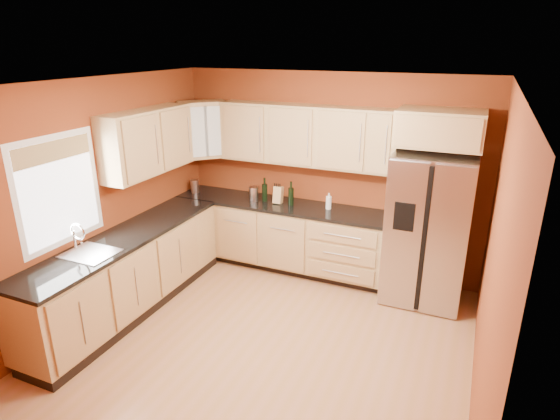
% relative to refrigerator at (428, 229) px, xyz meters
% --- Properties ---
extents(floor, '(4.00, 4.00, 0.00)m').
position_rel_refrigerator_xyz_m(floor, '(-1.35, -1.62, -0.89)').
color(floor, '#A36E3F').
rests_on(floor, ground).
extents(ceiling, '(4.00, 4.00, 0.00)m').
position_rel_refrigerator_xyz_m(ceiling, '(-1.35, -1.62, 1.71)').
color(ceiling, silver).
rests_on(ceiling, wall_back).
extents(wall_back, '(4.00, 0.04, 2.60)m').
position_rel_refrigerator_xyz_m(wall_back, '(-1.35, 0.38, 0.41)').
color(wall_back, maroon).
rests_on(wall_back, floor).
extents(wall_front, '(4.00, 0.04, 2.60)m').
position_rel_refrigerator_xyz_m(wall_front, '(-1.35, -3.62, 0.41)').
color(wall_front, maroon).
rests_on(wall_front, floor).
extents(wall_left, '(0.04, 4.00, 2.60)m').
position_rel_refrigerator_xyz_m(wall_left, '(-3.35, -1.62, 0.41)').
color(wall_left, maroon).
rests_on(wall_left, floor).
extents(wall_right, '(0.04, 4.00, 2.60)m').
position_rel_refrigerator_xyz_m(wall_right, '(0.65, -1.62, 0.41)').
color(wall_right, maroon).
rests_on(wall_right, floor).
extents(base_cabinets_back, '(2.90, 0.60, 0.88)m').
position_rel_refrigerator_xyz_m(base_cabinets_back, '(-1.90, 0.07, -0.45)').
color(base_cabinets_back, '#A37A4F').
rests_on(base_cabinets_back, floor).
extents(base_cabinets_left, '(0.60, 2.80, 0.88)m').
position_rel_refrigerator_xyz_m(base_cabinets_left, '(-3.05, -1.62, -0.45)').
color(base_cabinets_left, '#A37A4F').
rests_on(base_cabinets_left, floor).
extents(countertop_back, '(2.90, 0.62, 0.04)m').
position_rel_refrigerator_xyz_m(countertop_back, '(-1.90, 0.06, 0.01)').
color(countertop_back, black).
rests_on(countertop_back, base_cabinets_back).
extents(countertop_left, '(0.62, 2.80, 0.04)m').
position_rel_refrigerator_xyz_m(countertop_left, '(-3.04, -1.62, 0.01)').
color(countertop_left, black).
rests_on(countertop_left, base_cabinets_left).
extents(upper_cabinets_back, '(2.30, 0.33, 0.75)m').
position_rel_refrigerator_xyz_m(upper_cabinets_back, '(-1.60, 0.21, 0.94)').
color(upper_cabinets_back, '#A37A4F').
rests_on(upper_cabinets_back, wall_back).
extents(upper_cabinets_left, '(0.33, 1.35, 0.75)m').
position_rel_refrigerator_xyz_m(upper_cabinets_left, '(-3.19, -0.90, 0.94)').
color(upper_cabinets_left, '#A37A4F').
rests_on(upper_cabinets_left, wall_left).
extents(corner_upper_cabinet, '(0.67, 0.67, 0.75)m').
position_rel_refrigerator_xyz_m(corner_upper_cabinet, '(-3.02, 0.04, 0.94)').
color(corner_upper_cabinet, '#A37A4F').
rests_on(corner_upper_cabinet, wall_back).
extents(over_fridge_cabinet, '(0.92, 0.60, 0.40)m').
position_rel_refrigerator_xyz_m(over_fridge_cabinet, '(0.00, 0.07, 1.16)').
color(over_fridge_cabinet, '#A37A4F').
rests_on(over_fridge_cabinet, wall_back).
extents(refrigerator, '(0.90, 0.75, 1.78)m').
position_rel_refrigerator_xyz_m(refrigerator, '(0.00, 0.00, 0.00)').
color(refrigerator, silver).
rests_on(refrigerator, floor).
extents(window, '(0.03, 0.90, 1.00)m').
position_rel_refrigerator_xyz_m(window, '(-3.33, -2.12, 0.66)').
color(window, white).
rests_on(window, wall_left).
extents(sink_faucet, '(0.50, 0.42, 0.30)m').
position_rel_refrigerator_xyz_m(sink_faucet, '(-3.04, -2.12, 0.18)').
color(sink_faucet, white).
rests_on(sink_faucet, countertop_left).
extents(canister_left, '(0.13, 0.13, 0.20)m').
position_rel_refrigerator_xyz_m(canister_left, '(-2.26, 0.02, 0.13)').
color(canister_left, silver).
rests_on(canister_left, countertop_back).
extents(canister_right, '(0.15, 0.15, 0.19)m').
position_rel_refrigerator_xyz_m(canister_right, '(-3.20, 0.03, 0.12)').
color(canister_right, silver).
rests_on(canister_right, countertop_back).
extents(wine_bottle_a, '(0.08, 0.08, 0.32)m').
position_rel_refrigerator_xyz_m(wine_bottle_a, '(-1.75, 0.07, 0.19)').
color(wine_bottle_a, black).
rests_on(wine_bottle_a, countertop_back).
extents(wine_bottle_b, '(0.09, 0.09, 0.32)m').
position_rel_refrigerator_xyz_m(wine_bottle_b, '(-2.13, 0.08, 0.19)').
color(wine_bottle_b, black).
rests_on(wine_bottle_b, countertop_back).
extents(knife_block, '(0.11, 0.10, 0.22)m').
position_rel_refrigerator_xyz_m(knife_block, '(-1.93, 0.08, 0.14)').
color(knife_block, tan).
rests_on(knife_block, countertop_back).
extents(soap_dispenser, '(0.08, 0.08, 0.21)m').
position_rel_refrigerator_xyz_m(soap_dispenser, '(-1.25, 0.12, 0.13)').
color(soap_dispenser, white).
rests_on(soap_dispenser, countertop_back).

